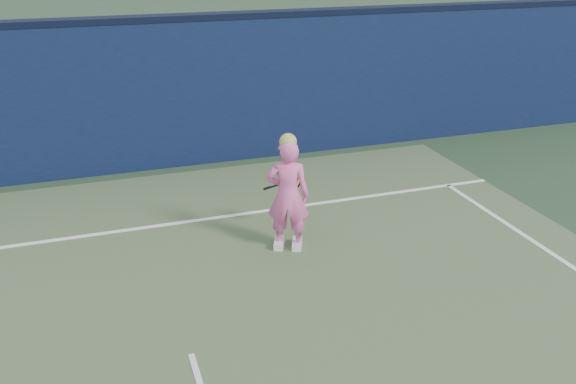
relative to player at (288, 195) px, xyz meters
name	(u,v)px	position (x,y,z in m)	size (l,w,h in m)	color
backstop_wall	(128,99)	(-1.62, 3.67, 0.49)	(24.00, 0.40, 2.50)	#0B1533
wall_cap	(120,20)	(-1.62, 3.67, 1.79)	(24.00, 0.42, 0.10)	black
player	(288,195)	(0.00, 0.00, 0.00)	(0.64, 0.54, 1.57)	pink
racket	(289,182)	(0.17, 0.43, -0.01)	(0.51, 0.15, 0.28)	black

